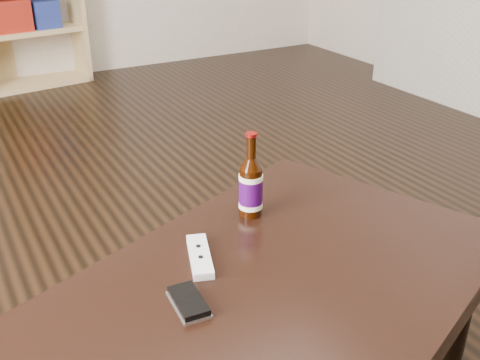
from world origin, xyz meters
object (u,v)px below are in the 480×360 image
coffee_table (258,316)px  beer_bottle (251,187)px  phone (189,302)px  remote (200,256)px

coffee_table → beer_bottle: size_ratio=6.13×
phone → remote: size_ratio=0.69×
coffee_table → remote: (-0.05, 0.16, 0.07)m
beer_bottle → phone: beer_bottle is taller
beer_bottle → phone: size_ratio=1.94×
coffee_table → beer_bottle: 0.34m
coffee_table → phone: bearing=166.9°
coffee_table → phone: 0.15m
coffee_table → beer_bottle: bearing=62.4°
phone → remote: same height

